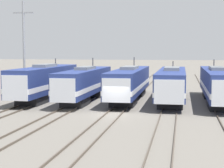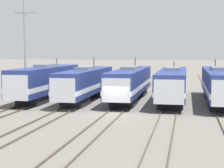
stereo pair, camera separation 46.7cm
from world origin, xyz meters
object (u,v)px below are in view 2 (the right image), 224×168
object	(u,v)px
locomotive_center_right	(173,84)
catenary_tower_left	(25,48)
locomotive_center	(130,83)
locomotive_far_left	(45,82)
locomotive_far_right	(218,85)
locomotive_center_left	(85,83)

from	to	relation	value
locomotive_center_right	catenary_tower_left	bearing A→B (deg)	-179.05
locomotive_center_right	locomotive_center	bearing A→B (deg)	177.14
locomotive_far_left	locomotive_center_right	xyz separation A→B (m)	(15.06, 1.33, -0.14)
locomotive_far_left	locomotive_far_right	xyz separation A→B (m)	(20.09, 0.97, -0.09)
locomotive_center_left	locomotive_center	distance (m)	5.31
locomotive_center	locomotive_center_right	distance (m)	5.03
locomotive_far_left	locomotive_center_right	distance (m)	15.12
locomotive_far_left	locomotive_far_right	size ratio (longest dim) A/B	0.88
locomotive_far_left	locomotive_center	size ratio (longest dim) A/B	0.91
locomotive_far_right	locomotive_far_left	bearing A→B (deg)	-177.22
locomotive_center_right	locomotive_far_right	xyz separation A→B (m)	(5.02, -0.35, 0.05)
locomotive_center_left	locomotive_far_right	size ratio (longest dim) A/B	0.90
locomotive_center_right	catenary_tower_left	world-z (taller)	catenary_tower_left
locomotive_far_left	locomotive_center_right	size ratio (longest dim) A/B	0.91
locomotive_center_left	locomotive_far_right	distance (m)	15.11
locomotive_far_left	locomotive_center	xyz separation A→B (m)	(10.04, 1.58, -0.12)
locomotive_center_left	catenary_tower_left	distance (m)	9.06
catenary_tower_left	locomotive_center_left	bearing A→B (deg)	-8.46
locomotive_center_left	locomotive_far_right	xyz separation A→B (m)	(15.06, 1.13, 0.03)
locomotive_center	catenary_tower_left	distance (m)	13.63
locomotive_center_left	locomotive_center_right	xyz separation A→B (m)	(10.04, 1.48, -0.02)
catenary_tower_left	locomotive_far_right	bearing A→B (deg)	-0.13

